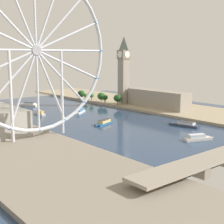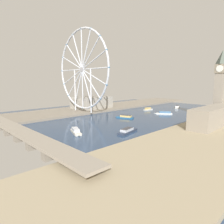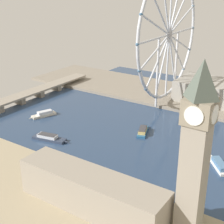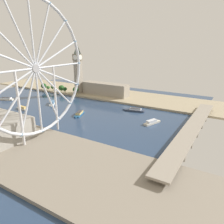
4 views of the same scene
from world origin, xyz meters
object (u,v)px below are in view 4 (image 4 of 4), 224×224
Objects in this scene: tour_boat_1 at (52,103)px; tour_boat_0 at (134,110)px; tour_boat_3 at (152,122)px; clock_tower at (78,68)px; river_bridge at (191,130)px; parliament_block at (105,89)px; tour_boat_4 at (22,108)px; tour_boat_5 at (79,114)px; ferris_wheel at (35,69)px; tour_boat_2 at (6,99)px.

tour_boat_0 is at bearing 67.07° from tour_boat_1.
clock_tower is at bearing 87.52° from tour_boat_3.
parliament_block is at bearing -120.04° from river_bridge.
river_bridge is 243.85m from tour_boat_4.
tour_boat_4 reaches higher than tour_boat_5.
tour_boat_1 is (-102.36, -91.57, -71.27)m from ferris_wheel.
ferris_wheel is 210.50m from tour_boat_2.
tour_boat_1 is (79.25, 7.96, -48.81)m from clock_tower.
clock_tower is 1.01× the size of parliament_block.
parliament_block is 3.42× the size of tour_boat_1.
tour_boat_4 is at bearing -59.42° from tour_boat_1.
tour_boat_2 is (-78.31, -181.95, -71.21)m from ferris_wheel.
tour_boat_1 is 1.06× the size of tour_boat_4.
clock_tower is 0.67× the size of ferris_wheel.
tour_boat_3 is at bearing -103.40° from river_bridge.
tour_boat_0 is (-47.54, -90.92, -4.45)m from river_bridge.
tour_boat_1 is at bearing 5.74° from clock_tower.
tour_boat_1 is 77.02m from tour_boat_5.
tour_boat_0 is at bearing 163.34° from ferris_wheel.
parliament_block reaches higher than tour_boat_3.
tour_boat_0 is at bearing 170.47° from tour_boat_2.
clock_tower is at bearing -151.27° from ferris_wheel.
river_bridge is 7.45× the size of tour_boat_5.
tour_boat_5 reaches higher than tour_boat_0.
tour_boat_4 is at bearing 16.42° from tour_boat_0.
tour_boat_3 is at bearing 160.66° from tour_boat_2.
tour_boat_2 is at bearing -87.74° from river_bridge.
tour_boat_4 is (124.29, -9.67, -48.74)m from clock_tower.
clock_tower is 204.79m from tour_boat_3.
tour_boat_1 is 0.94× the size of tour_boat_3.
parliament_block is at bearing -44.29° from tour_boat_0.
river_bridge is at bearing 59.96° from parliament_block.
river_bridge is 8.13× the size of tour_boat_1.
tour_boat_4 is 94.97m from tour_boat_5.
parliament_block reaches higher than tour_boat_5.
parliament_block reaches higher than tour_boat_2.
tour_boat_0 is 81.63m from tour_boat_5.
tour_boat_2 reaches higher than tour_boat_3.
tour_boat_5 is (-24.32, 91.81, -0.13)m from tour_boat_4.
ferris_wheel is at bearing -8.88° from tour_boat_5.
river_bridge is 8.60× the size of tour_boat_4.
river_bridge reaches higher than tour_boat_5.
tour_boat_4 is at bearing -82.12° from river_bridge.
tour_boat_5 is at bearing 36.35° from tour_boat_1.
tour_boat_2 is 266.00m from tour_boat_3.
parliament_block is 104.21m from tour_boat_0.
parliament_block is at bearing 75.64° from tour_boat_3.
river_bridge is at bearing -82.45° from tour_boat_3.
tour_boat_2 is at bearing -49.66° from parliament_block.
tour_boat_2 is 164.59m from tour_boat_5.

